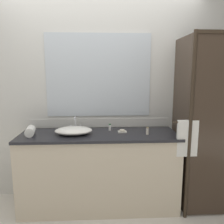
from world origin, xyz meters
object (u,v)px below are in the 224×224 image
sink_basin (74,131)px  soap_dish (122,131)px  amenity_bottle_shampoo (147,131)px  amenity_bottle_lotion (110,127)px  faucet (75,126)px  rolled_towel_near_edge (30,131)px

sink_basin → soap_dish: bearing=5.6°
sink_basin → amenity_bottle_shampoo: bearing=-3.7°
soap_dish → amenity_bottle_lotion: (-0.14, 0.09, 0.02)m
sink_basin → amenity_bottle_lotion: 0.44m
amenity_bottle_lotion → soap_dish: bearing=-33.9°
faucet → rolled_towel_near_edge: faucet is taller
rolled_towel_near_edge → amenity_bottle_shampoo: bearing=-1.0°
amenity_bottle_lotion → rolled_towel_near_edge: size_ratio=0.42×
amenity_bottle_shampoo → rolled_towel_near_edge: bearing=179.0°
sink_basin → soap_dish: sink_basin is taller
faucet → soap_dish: faucet is taller
sink_basin → rolled_towel_near_edge: 0.48m
soap_dish → rolled_towel_near_edge: 1.04m
faucet → amenity_bottle_lotion: size_ratio=2.10×
sink_basin → faucet: (0.00, 0.19, 0.01)m
sink_basin → amenity_bottle_shampoo: same height
amenity_bottle_lotion → sink_basin: bearing=-160.4°
sink_basin → faucet: size_ratio=2.49×
faucet → amenity_bottle_lotion: 0.42m
rolled_towel_near_edge → sink_basin: bearing=3.8°
faucet → soap_dish: size_ratio=1.70×
amenity_bottle_lotion → faucet: bearing=174.1°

